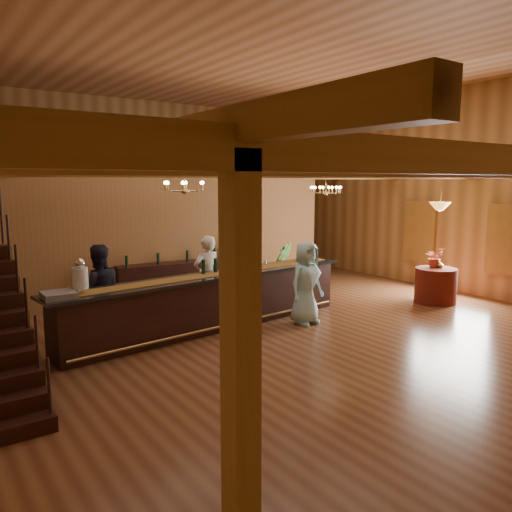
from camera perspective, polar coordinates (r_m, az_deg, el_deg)
floor at (r=10.67m, az=2.46°, el=-7.81°), size 14.00×14.00×0.00m
ceiling at (r=10.54m, az=2.67°, el=22.24°), size 14.00×14.00×0.00m
wall_back at (r=16.37m, az=-12.60°, el=7.45°), size 12.00×0.10×5.50m
wall_right at (r=14.68m, az=21.67°, el=6.96°), size 0.10×14.00×5.50m
beam_grid at (r=10.65m, az=0.90°, el=9.82°), size 11.90×13.90×0.39m
support_posts at (r=9.95m, az=4.26°, el=0.41°), size 9.20×10.20×3.20m
partition_wall at (r=13.05m, az=-8.62°, el=2.05°), size 9.00×0.18×3.10m
window_right_front at (r=13.89m, az=26.78°, el=1.62°), size 0.12×1.05×1.75m
window_right_back at (r=15.28m, az=18.20°, el=2.66°), size 0.12×1.05×1.75m
backroom_boxes at (r=15.08m, az=-11.19°, el=-1.07°), size 4.10×0.60×1.10m
tasting_bar at (r=10.26m, az=-4.98°, el=-5.18°), size 6.82×1.52×1.14m
beverage_dispenser at (r=8.89m, az=-19.45°, el=-2.23°), size 0.26×0.26×0.60m
glass_rack_tray at (r=8.70m, az=-21.63°, el=-4.16°), size 0.50×0.50×0.10m
raffle_drum at (r=11.75m, az=5.47°, el=0.20°), size 0.34×0.24×0.30m
bar_bottle_0 at (r=10.15m, az=-6.03°, el=-1.28°), size 0.07×0.07×0.30m
bar_bottle_1 at (r=10.32m, az=-4.65°, el=-1.10°), size 0.07×0.07×0.30m
bar_bottle_2 at (r=10.53m, az=-3.12°, el=-0.89°), size 0.07×0.07×0.30m
bar_bottle_3 at (r=10.67m, az=-2.14°, el=-0.76°), size 0.07×0.07×0.30m
backbar_shelf at (r=12.76m, az=-7.79°, el=-2.84°), size 3.60×1.00×1.00m
round_table at (r=13.21m, az=19.84°, el=-3.18°), size 1.00×1.00×0.87m
chandelier_left at (r=9.47m, az=-8.19°, el=7.95°), size 0.80×0.80×0.44m
chandelier_right at (r=13.38m, az=7.97°, el=7.54°), size 0.80×0.80×0.57m
pendant_lamp at (r=12.98m, az=20.28°, el=5.36°), size 0.52×0.52×0.90m
bartender at (r=11.10m, az=-5.63°, el=-2.35°), size 0.69×0.47×1.83m
staff_second at (r=9.95m, az=-17.55°, el=-3.97°), size 0.97×0.79×1.83m
guest at (r=10.57m, az=5.75°, el=-3.08°), size 0.92×0.66×1.76m
floor_plant at (r=13.75m, az=2.70°, el=-1.23°), size 0.84×0.73×1.35m
table_flowers at (r=13.25m, az=19.74°, el=-0.14°), size 0.47×0.41×0.50m
table_vase at (r=13.17m, az=20.31°, el=-0.72°), size 0.18×0.18×0.27m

